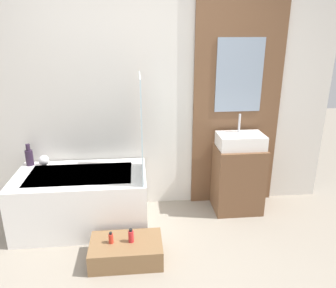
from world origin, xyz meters
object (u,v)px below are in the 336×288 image
(bathtub, at_px, (83,199))
(vase_round_light, at_px, (44,160))
(sink, at_px, (241,141))
(wooden_step_bench, at_px, (126,251))
(vase_tall_dark, at_px, (29,157))
(bottle_soap_primary, at_px, (111,238))
(bottle_soap_secondary, at_px, (131,236))

(bathtub, bearing_deg, vase_round_light, 146.80)
(sink, distance_m, vase_round_light, 2.10)
(wooden_step_bench, bearing_deg, vase_tall_dark, 138.19)
(bottle_soap_primary, bearing_deg, bathtub, 117.73)
(bottle_soap_primary, bearing_deg, bottle_soap_secondary, 0.00)
(bottle_soap_primary, height_order, bottle_soap_secondary, bottle_soap_secondary)
(wooden_step_bench, relative_size, vase_tall_dark, 2.68)
(wooden_step_bench, xyz_separation_m, vase_tall_dark, (-1.01, 0.91, 0.58))
(bathtub, relative_size, bottle_soap_primary, 12.31)
(vase_tall_dark, height_order, bottle_soap_primary, vase_tall_dark)
(sink, height_order, bottle_soap_primary, sink)
(bottle_soap_primary, bearing_deg, wooden_step_bench, 0.00)
(bathtub, relative_size, vase_tall_dark, 5.54)
(sink, distance_m, vase_tall_dark, 2.25)
(vase_tall_dark, distance_m, vase_round_light, 0.15)
(vase_round_light, bearing_deg, vase_tall_dark, 174.18)
(vase_round_light, distance_m, bottle_soap_secondary, 1.33)
(bottle_soap_primary, bearing_deg, vase_tall_dark, 134.39)
(bathtub, bearing_deg, vase_tall_dark, 153.02)
(vase_round_light, bearing_deg, wooden_step_bench, -45.84)
(bathtub, distance_m, sink, 1.76)
(bathtub, bearing_deg, wooden_step_bench, -53.93)
(wooden_step_bench, height_order, bottle_soap_primary, bottle_soap_primary)
(bathtub, height_order, bottle_soap_secondary, bathtub)
(vase_round_light, bearing_deg, bottle_soap_secondary, -44.32)
(vase_tall_dark, xyz_separation_m, bottle_soap_primary, (0.89, -0.91, -0.43))
(vase_round_light, bearing_deg, sink, -3.21)
(vase_tall_dark, relative_size, bottle_soap_primary, 2.22)
(wooden_step_bench, distance_m, sink, 1.62)
(vase_tall_dark, distance_m, bottle_soap_secondary, 1.46)
(sink, height_order, vase_round_light, sink)
(wooden_step_bench, distance_m, bottle_soap_secondary, 0.16)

